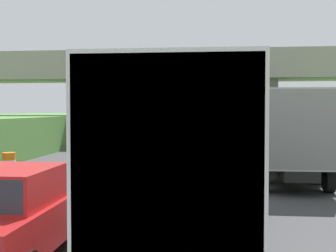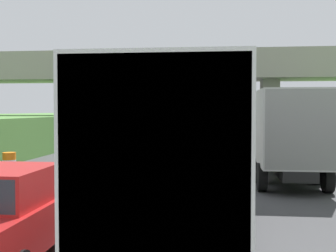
{
  "view_description": "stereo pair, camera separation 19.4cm",
  "coord_description": "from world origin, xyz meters",
  "px_view_note": "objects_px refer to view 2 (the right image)",
  "views": [
    {
      "loc": [
        2.16,
        -1.93,
        2.74
      ],
      "look_at": [
        0.0,
        18.23,
        2.0
      ],
      "focal_mm": 46.92,
      "sensor_mm": 36.0,
      "label": 1
    },
    {
      "loc": [
        2.35,
        -1.91,
        2.74
      ],
      "look_at": [
        0.0,
        18.23,
        2.0
      ],
      "focal_mm": 46.92,
      "sensor_mm": 36.0,
      "label": 2
    }
  ],
  "objects_px": {
    "overhead_highway_sign": "(184,99)",
    "construction_barrel_3": "(9,163)",
    "truck_green": "(285,131)",
    "truck_blue": "(133,119)",
    "car_red": "(5,215)",
    "truck_yellow": "(130,128)",
    "truck_black": "(180,152)"
  },
  "relations": [
    {
      "from": "overhead_highway_sign",
      "to": "truck_yellow",
      "type": "relative_size",
      "value": 0.81
    },
    {
      "from": "car_red",
      "to": "construction_barrel_3",
      "type": "bearing_deg",
      "value": 116.23
    },
    {
      "from": "overhead_highway_sign",
      "to": "construction_barrel_3",
      "type": "height_order",
      "value": "overhead_highway_sign"
    },
    {
      "from": "overhead_highway_sign",
      "to": "construction_barrel_3",
      "type": "xyz_separation_m",
      "value": [
        -6.71,
        -11.49,
        -3.04
      ]
    },
    {
      "from": "truck_yellow",
      "to": "truck_blue",
      "type": "xyz_separation_m",
      "value": [
        -3.43,
        17.87,
        0.0
      ]
    },
    {
      "from": "car_red",
      "to": "truck_black",
      "type": "bearing_deg",
      "value": 16.43
    },
    {
      "from": "truck_black",
      "to": "construction_barrel_3",
      "type": "xyz_separation_m",
      "value": [
        -8.31,
        9.73,
        -1.47
      ]
    },
    {
      "from": "overhead_highway_sign",
      "to": "truck_green",
      "type": "bearing_deg",
      "value": -68.44
    },
    {
      "from": "truck_green",
      "to": "truck_yellow",
      "type": "xyz_separation_m",
      "value": [
        -6.42,
        1.75,
        0.0
      ]
    },
    {
      "from": "truck_green",
      "to": "car_red",
      "type": "distance_m",
      "value": 11.73
    },
    {
      "from": "overhead_highway_sign",
      "to": "car_red",
      "type": "distance_m",
      "value": 22.33
    },
    {
      "from": "truck_green",
      "to": "truck_yellow",
      "type": "height_order",
      "value": "same"
    },
    {
      "from": "truck_blue",
      "to": "truck_black",
      "type": "bearing_deg",
      "value": -76.99
    },
    {
      "from": "truck_yellow",
      "to": "truck_blue",
      "type": "height_order",
      "value": "same"
    },
    {
      "from": "truck_green",
      "to": "overhead_highway_sign",
      "type": "bearing_deg",
      "value": 111.56
    },
    {
      "from": "overhead_highway_sign",
      "to": "truck_black",
      "type": "relative_size",
      "value": 0.81
    },
    {
      "from": "car_red",
      "to": "truck_blue",
      "type": "bearing_deg",
      "value": 96.82
    },
    {
      "from": "truck_green",
      "to": "truck_blue",
      "type": "distance_m",
      "value": 21.95
    },
    {
      "from": "truck_blue",
      "to": "car_red",
      "type": "xyz_separation_m",
      "value": [
        3.52,
        -29.43,
        -1.08
      ]
    },
    {
      "from": "overhead_highway_sign",
      "to": "construction_barrel_3",
      "type": "bearing_deg",
      "value": -120.27
    },
    {
      "from": "construction_barrel_3",
      "to": "overhead_highway_sign",
      "type": "bearing_deg",
      "value": 59.73
    },
    {
      "from": "construction_barrel_3",
      "to": "truck_blue",
      "type": "bearing_deg",
      "value": 84.78
    },
    {
      "from": "truck_yellow",
      "to": "construction_barrel_3",
      "type": "relative_size",
      "value": 8.11
    },
    {
      "from": "truck_blue",
      "to": "truck_green",
      "type": "bearing_deg",
      "value": -63.33
    },
    {
      "from": "construction_barrel_3",
      "to": "truck_green",
      "type": "bearing_deg",
      "value": -4.03
    },
    {
      "from": "truck_black",
      "to": "construction_barrel_3",
      "type": "relative_size",
      "value": 8.11
    },
    {
      "from": "truck_green",
      "to": "truck_yellow",
      "type": "relative_size",
      "value": 1.0
    },
    {
      "from": "truck_green",
      "to": "car_red",
      "type": "xyz_separation_m",
      "value": [
        -6.33,
        -9.82,
        -1.08
      ]
    },
    {
      "from": "truck_blue",
      "to": "overhead_highway_sign",
      "type": "bearing_deg",
      "value": -55.67
    },
    {
      "from": "truck_blue",
      "to": "construction_barrel_3",
      "type": "relative_size",
      "value": 8.11
    },
    {
      "from": "overhead_highway_sign",
      "to": "car_red",
      "type": "bearing_deg",
      "value": -93.8
    },
    {
      "from": "truck_black",
      "to": "truck_blue",
      "type": "distance_m",
      "value": 29.28
    }
  ]
}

